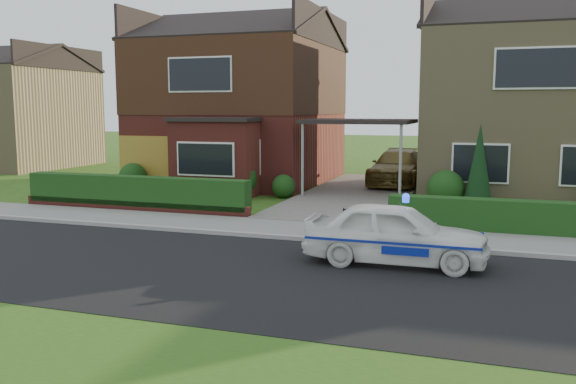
% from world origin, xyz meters
% --- Properties ---
extents(ground, '(120.00, 120.00, 0.00)m').
position_xyz_m(ground, '(0.00, 0.00, 0.00)').
color(ground, '#264A13').
rests_on(ground, ground).
extents(road, '(60.00, 6.00, 0.02)m').
position_xyz_m(road, '(0.00, 0.00, 0.00)').
color(road, black).
rests_on(road, ground).
extents(kerb, '(60.00, 0.16, 0.12)m').
position_xyz_m(kerb, '(0.00, 3.05, 0.06)').
color(kerb, '#9E9993').
rests_on(kerb, ground).
extents(sidewalk, '(60.00, 2.00, 0.10)m').
position_xyz_m(sidewalk, '(0.00, 4.10, 0.05)').
color(sidewalk, slate).
rests_on(sidewalk, ground).
extents(grass_verge, '(60.00, 4.00, 0.01)m').
position_xyz_m(grass_verge, '(0.00, -5.00, 0.00)').
color(grass_verge, '#264A13').
rests_on(grass_verge, ground).
extents(driveway, '(3.80, 12.00, 0.12)m').
position_xyz_m(driveway, '(0.00, 11.00, 0.06)').
color(driveway, '#666059').
rests_on(driveway, ground).
extents(house_left, '(7.50, 9.53, 7.25)m').
position_xyz_m(house_left, '(-5.78, 13.90, 3.81)').
color(house_left, maroon).
rests_on(house_left, ground).
extents(house_right, '(7.50, 8.06, 7.25)m').
position_xyz_m(house_right, '(5.80, 13.99, 3.66)').
color(house_right, '#9B875F').
rests_on(house_right, ground).
extents(carport_link, '(3.80, 3.00, 2.77)m').
position_xyz_m(carport_link, '(0.00, 10.95, 2.66)').
color(carport_link, black).
rests_on(carport_link, ground).
extents(garage_door, '(2.20, 0.10, 2.10)m').
position_xyz_m(garage_door, '(-8.25, 9.96, 1.05)').
color(garage_door, olive).
rests_on(garage_door, ground).
extents(dwarf_wall, '(7.70, 0.25, 0.36)m').
position_xyz_m(dwarf_wall, '(-5.80, 5.30, 0.18)').
color(dwarf_wall, maroon).
rests_on(dwarf_wall, ground).
extents(hedge_left, '(7.50, 0.55, 0.90)m').
position_xyz_m(hedge_left, '(-5.80, 5.45, 0.00)').
color(hedge_left, '#103413').
rests_on(hedge_left, ground).
extents(hedge_right, '(7.50, 0.55, 0.80)m').
position_xyz_m(hedge_right, '(5.80, 5.35, 0.00)').
color(hedge_right, '#103413').
rests_on(hedge_right, ground).
extents(shrub_left_far, '(1.08, 1.08, 1.08)m').
position_xyz_m(shrub_left_far, '(-8.50, 9.50, 0.54)').
color(shrub_left_far, '#103413').
rests_on(shrub_left_far, ground).
extents(shrub_left_mid, '(1.32, 1.32, 1.32)m').
position_xyz_m(shrub_left_mid, '(-4.00, 9.30, 0.66)').
color(shrub_left_mid, '#103413').
rests_on(shrub_left_mid, ground).
extents(shrub_left_near, '(0.84, 0.84, 0.84)m').
position_xyz_m(shrub_left_near, '(-2.40, 9.60, 0.42)').
color(shrub_left_near, '#103413').
rests_on(shrub_left_near, ground).
extents(shrub_right_near, '(1.20, 1.20, 1.20)m').
position_xyz_m(shrub_right_near, '(3.20, 9.40, 0.60)').
color(shrub_right_near, '#103413').
rests_on(shrub_right_near, ground).
extents(conifer_a, '(0.90, 0.90, 2.60)m').
position_xyz_m(conifer_a, '(4.20, 9.20, 1.30)').
color(conifer_a, black).
rests_on(conifer_a, ground).
extents(neighbour_left, '(6.50, 7.00, 5.20)m').
position_xyz_m(neighbour_left, '(-20.00, 16.00, 2.60)').
color(neighbour_left, '#9B875F').
rests_on(neighbour_left, ground).
extents(police_car, '(3.41, 3.74, 1.43)m').
position_xyz_m(police_car, '(2.78, 1.59, 0.63)').
color(police_car, white).
rests_on(police_car, ground).
extents(driveway_car, '(2.01, 4.75, 1.37)m').
position_xyz_m(driveway_car, '(1.00, 13.90, 0.80)').
color(driveway_car, brown).
rests_on(driveway_car, driveway).
extents(potted_plant_a, '(0.47, 0.35, 0.83)m').
position_xyz_m(potted_plant_a, '(-5.17, 8.73, 0.41)').
color(potted_plant_a, gray).
rests_on(potted_plant_a, ground).
extents(potted_plant_b, '(0.51, 0.47, 0.74)m').
position_xyz_m(potted_plant_b, '(-9.00, 6.31, 0.37)').
color(potted_plant_b, gray).
rests_on(potted_plant_b, ground).
extents(potted_plant_c, '(0.46, 0.46, 0.82)m').
position_xyz_m(potted_plant_c, '(-5.68, 9.00, 0.41)').
color(potted_plant_c, gray).
rests_on(potted_plant_c, ground).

